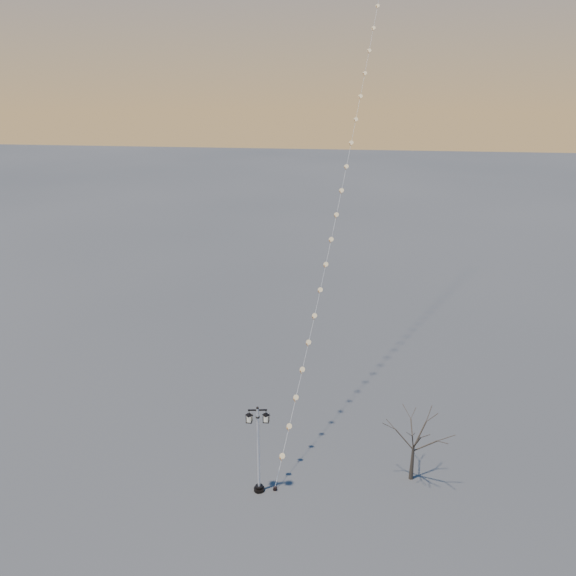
# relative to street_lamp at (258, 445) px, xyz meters

# --- Properties ---
(ground) EXTENTS (300.00, 300.00, 0.00)m
(ground) POSITION_rel_street_lamp_xyz_m (0.40, -0.28, -2.72)
(ground) COLOR #414242
(ground) RESTS_ON ground
(street_lamp) EXTENTS (1.24, 0.55, 4.92)m
(street_lamp) POSITION_rel_street_lamp_xyz_m (0.00, 0.00, 0.00)
(street_lamp) COLOR black
(street_lamp) RESTS_ON ground
(bare_tree) EXTENTS (2.20, 2.20, 3.64)m
(bare_tree) POSITION_rel_street_lamp_xyz_m (7.74, 1.96, -0.19)
(bare_tree) COLOR #372F26
(bare_tree) RESTS_ON ground
(kite_train) EXTENTS (7.01, 33.18, 40.50)m
(kite_train) POSITION_rel_street_lamp_xyz_m (4.01, 16.43, 17.42)
(kite_train) COLOR black
(kite_train) RESTS_ON ground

